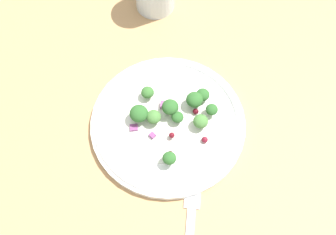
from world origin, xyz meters
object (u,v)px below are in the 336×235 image
at_px(plate, 168,123).
at_px(broccoli_floret_2, 153,118).
at_px(broccoli_floret_0, 194,100).
at_px(broccoli_floret_1, 169,158).

relative_size(plate, broccoli_floret_2, 10.45).
xyz_separation_m(broccoli_floret_0, broccoli_floret_1, (0.02, -0.10, -0.00)).
relative_size(plate, broccoli_floret_0, 9.04).
distance_m(plate, broccoli_floret_1, 0.07).
relative_size(broccoli_floret_0, broccoli_floret_2, 1.16).
relative_size(plate, broccoli_floret_1, 11.82).
height_order(plate, broccoli_floret_2, broccoli_floret_2).
bearing_deg(broccoli_floret_0, broccoli_floret_2, -120.03).
bearing_deg(broccoli_floret_2, broccoli_floret_0, 59.97).
bearing_deg(broccoli_floret_0, plate, -110.12).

